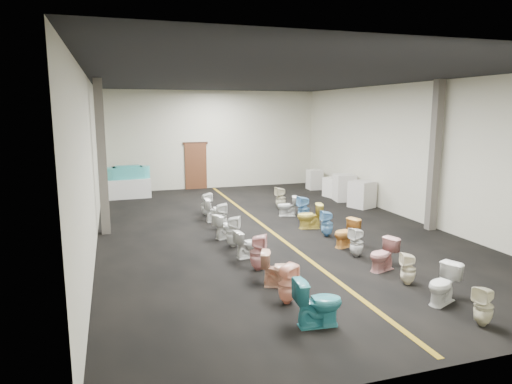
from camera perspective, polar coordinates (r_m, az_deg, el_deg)
floor at (r=14.08m, az=1.53°, el=-4.67°), size 16.00×16.00×0.00m
ceiling at (r=13.64m, az=1.63°, el=13.93°), size 16.00×16.00×0.00m
wall_back at (r=21.37m, az=-5.51°, el=6.51°), size 10.00×0.00×10.00m
wall_front at (r=6.74m, az=24.49°, el=-2.43°), size 10.00×0.00×10.00m
wall_left at (r=12.94m, az=-19.88°, el=3.55°), size 0.00×16.00×16.00m
wall_right at (r=16.02m, az=18.79°, el=4.78°), size 0.00×16.00×16.00m
aisle_stripe at (r=14.08m, az=1.53°, el=-4.65°), size 0.12×15.60×0.01m
back_door at (r=21.27m, az=-7.53°, el=3.20°), size 1.00×0.10×2.10m
door_frame at (r=21.18m, az=-7.60°, el=6.08°), size 1.15×0.08×0.10m
column_left at (r=13.93m, az=-18.70°, el=4.05°), size 0.25×0.25×4.50m
column_right at (r=14.69m, az=21.45°, el=4.17°), size 0.25×0.25×4.50m
display_table at (r=19.78m, az=-15.68°, el=0.47°), size 1.83×0.97×0.80m
bathtub at (r=19.69m, az=-15.78°, el=2.40°), size 1.85×0.80×0.55m
appliance_crate_a at (r=17.55m, az=13.10°, el=-0.29°), size 1.00×1.00×0.99m
appliance_crate_b at (r=18.71m, az=10.99°, el=0.55°), size 0.90×0.90×1.07m
appliance_crate_c at (r=19.50m, az=9.74°, el=0.59°), size 0.84×0.84×0.81m
appliance_crate_d at (r=21.23m, az=7.33°, el=1.56°), size 0.67×0.67×0.90m
toilet_left_0 at (r=7.98m, az=7.78°, el=-13.50°), size 0.86×0.54×0.84m
toilet_left_1 at (r=8.79m, az=3.91°, el=-11.40°), size 0.46×0.45×0.77m
toilet_left_2 at (r=9.58m, az=2.89°, el=-9.58°), size 0.84×0.67×0.75m
toilet_left_3 at (r=10.47m, az=0.25°, el=-7.56°), size 0.50×0.50×0.84m
toilet_left_4 at (r=11.38m, az=-1.01°, el=-6.49°), size 0.73×0.50×0.69m
toilet_left_5 at (r=12.26m, az=-2.91°, el=-4.94°), size 0.50×0.49×0.83m
toilet_left_6 at (r=13.09m, az=-3.86°, el=-4.25°), size 0.79×0.64×0.71m
toilet_left_7 at (r=13.99m, az=-4.42°, el=-3.07°), size 0.42×0.41×0.81m
toilet_left_8 at (r=15.03m, az=-5.01°, el=-2.23°), size 0.77×0.45×0.77m
toilet_left_9 at (r=15.87m, az=-6.22°, el=-1.54°), size 0.40×0.40×0.80m
toilet_right_0 at (r=8.83m, az=26.57°, el=-12.64°), size 0.39×0.39×0.70m
toilet_right_1 at (r=9.46m, az=22.38°, el=-10.62°), size 0.85×0.68×0.76m
toilet_right_2 at (r=10.18m, az=18.49°, el=-9.10°), size 0.39×0.39×0.68m
toilet_right_3 at (r=10.86m, az=15.58°, el=-7.57°), size 0.82×0.62×0.74m
toilet_right_4 at (r=11.69m, az=12.48°, el=-6.15°), size 0.39×0.38×0.74m
toilet_right_5 at (r=12.46m, az=11.19°, el=-5.06°), size 0.83×0.63×0.75m
toilet_right_6 at (r=13.36m, az=8.87°, el=-3.93°), size 0.39×0.38×0.76m
toilet_right_7 at (r=14.18m, az=6.73°, el=-3.00°), size 0.84×0.59×0.78m
toilet_right_8 at (r=14.97m, az=5.98°, el=-2.14°), size 0.40×0.39×0.86m
toilet_right_9 at (r=15.79m, az=3.94°, el=-1.75°), size 0.76×0.54×0.70m
toilet_right_10 at (r=16.84m, az=3.11°, el=-0.77°), size 0.40×0.39×0.82m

